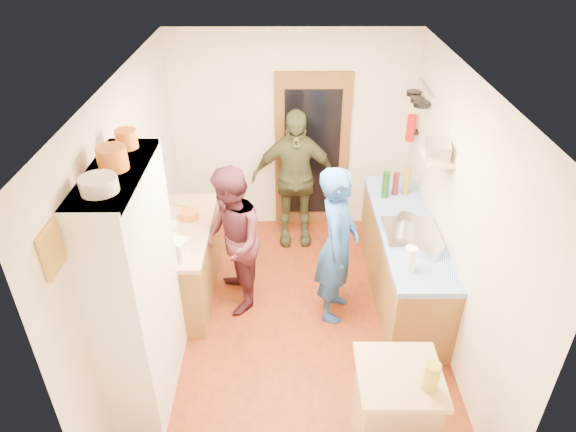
{
  "coord_description": "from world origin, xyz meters",
  "views": [
    {
      "loc": [
        -0.09,
        -4.04,
        3.83
      ],
      "look_at": [
        -0.07,
        0.15,
        1.23
      ],
      "focal_mm": 32.0,
      "sensor_mm": 36.0,
      "label": 1
    }
  ],
  "objects_px": {
    "island_base": "(393,416)",
    "person_left": "(233,239)",
    "hutch_body": "(138,291)",
    "right_counter_base": "(402,261)",
    "person_back": "(295,179)",
    "person_hob": "(340,247)"
  },
  "relations": [
    {
      "from": "island_base",
      "to": "person_left",
      "type": "distance_m",
      "value": 2.34
    },
    {
      "from": "hutch_body",
      "to": "person_left",
      "type": "relative_size",
      "value": 1.34
    },
    {
      "from": "right_counter_base",
      "to": "person_left",
      "type": "height_order",
      "value": "person_left"
    },
    {
      "from": "right_counter_base",
      "to": "person_back",
      "type": "xyz_separation_m",
      "value": [
        -1.17,
        1.06,
        0.47
      ]
    },
    {
      "from": "right_counter_base",
      "to": "person_hob",
      "type": "bearing_deg",
      "value": -154.86
    },
    {
      "from": "hutch_body",
      "to": "person_hob",
      "type": "height_order",
      "value": "hutch_body"
    },
    {
      "from": "hutch_body",
      "to": "person_back",
      "type": "xyz_separation_m",
      "value": [
        1.33,
        2.36,
        -0.21
      ]
    },
    {
      "from": "island_base",
      "to": "hutch_body",
      "type": "bearing_deg",
      "value": 161.07
    },
    {
      "from": "island_base",
      "to": "person_hob",
      "type": "bearing_deg",
      "value": 99.66
    },
    {
      "from": "hutch_body",
      "to": "right_counter_base",
      "type": "xyz_separation_m",
      "value": [
        2.5,
        1.3,
        -0.68
      ]
    },
    {
      "from": "island_base",
      "to": "person_back",
      "type": "xyz_separation_m",
      "value": [
        -0.71,
        3.06,
        0.46
      ]
    },
    {
      "from": "person_hob",
      "to": "right_counter_base",
      "type": "bearing_deg",
      "value": -50.89
    },
    {
      "from": "hutch_body",
      "to": "person_left",
      "type": "distance_m",
      "value": 1.36
    },
    {
      "from": "person_left",
      "to": "island_base",
      "type": "bearing_deg",
      "value": 23.75
    },
    {
      "from": "right_counter_base",
      "to": "person_hob",
      "type": "distance_m",
      "value": 0.93
    },
    {
      "from": "hutch_body",
      "to": "person_hob",
      "type": "relative_size",
      "value": 1.28
    },
    {
      "from": "right_counter_base",
      "to": "hutch_body",
      "type": "bearing_deg",
      "value": -152.53
    },
    {
      "from": "hutch_body",
      "to": "person_hob",
      "type": "bearing_deg",
      "value": 28.43
    },
    {
      "from": "island_base",
      "to": "person_hob",
      "type": "distance_m",
      "value": 1.73
    },
    {
      "from": "person_left",
      "to": "person_back",
      "type": "height_order",
      "value": "person_back"
    },
    {
      "from": "hutch_body",
      "to": "person_back",
      "type": "bearing_deg",
      "value": 60.62
    },
    {
      "from": "right_counter_base",
      "to": "person_hob",
      "type": "relative_size",
      "value": 1.28
    }
  ]
}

